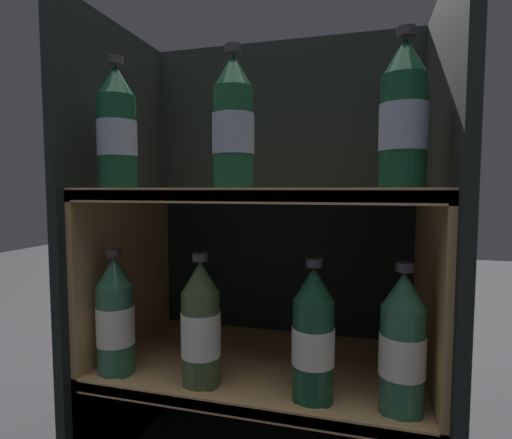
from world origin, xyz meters
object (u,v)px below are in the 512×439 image
(bottle_upper_front_2, at_px, (404,118))
(bottle_lower_front_2, at_px, (313,337))
(bottle_lower_front_1, at_px, (201,326))
(bottle_lower_front_3, at_px, (402,346))
(bottle_upper_front_1, at_px, (233,126))
(bottle_upper_front_0, at_px, (117,131))
(bottle_lower_front_0, at_px, (115,318))

(bottle_upper_front_2, distance_m, bottle_lower_front_2, 0.37)
(bottle_lower_front_1, height_order, bottle_lower_front_3, same)
(bottle_upper_front_2, xyz_separation_m, bottle_lower_front_3, (0.01, -0.00, -0.35))
(bottle_upper_front_2, xyz_separation_m, bottle_lower_front_1, (-0.33, 0.00, -0.35))
(bottle_upper_front_1, distance_m, bottle_lower_front_1, 0.36)
(bottle_upper_front_1, distance_m, bottle_upper_front_2, 0.27)
(bottle_upper_front_0, distance_m, bottle_upper_front_1, 0.22)
(bottle_upper_front_1, height_order, bottle_lower_front_2, bottle_upper_front_1)
(bottle_lower_front_0, xyz_separation_m, bottle_lower_front_2, (0.37, 0.00, 0.00))
(bottle_upper_front_2, bearing_deg, bottle_lower_front_2, 180.00)
(bottle_upper_front_0, bearing_deg, bottle_lower_front_0, 180.00)
(bottle_upper_front_0, bearing_deg, bottle_upper_front_2, 0.00)
(bottle_upper_front_2, bearing_deg, bottle_upper_front_1, -180.00)
(bottle_lower_front_0, relative_size, bottle_lower_front_2, 1.00)
(bottle_lower_front_3, bearing_deg, bottle_lower_front_1, 180.00)
(bottle_upper_front_1, bearing_deg, bottle_lower_front_2, 0.00)
(bottle_lower_front_0, distance_m, bottle_lower_front_3, 0.51)
(bottle_upper_front_0, bearing_deg, bottle_lower_front_3, 0.00)
(bottle_upper_front_2, height_order, bottle_lower_front_0, bottle_upper_front_2)
(bottle_lower_front_1, bearing_deg, bottle_upper_front_1, -0.00)
(bottle_upper_front_0, distance_m, bottle_lower_front_2, 0.50)
(bottle_upper_front_2, height_order, bottle_lower_front_1, bottle_upper_front_2)
(bottle_upper_front_1, distance_m, bottle_lower_front_2, 0.37)
(bottle_upper_front_0, xyz_separation_m, bottle_upper_front_1, (0.22, 0.00, -0.00))
(bottle_upper_front_2, bearing_deg, bottle_upper_front_0, -180.00)
(bottle_upper_front_0, bearing_deg, bottle_lower_front_2, 0.00)
(bottle_lower_front_3, bearing_deg, bottle_upper_front_1, 180.00)
(bottle_lower_front_1, height_order, bottle_lower_front_2, same)
(bottle_lower_front_1, xyz_separation_m, bottle_lower_front_3, (0.34, -0.00, 0.00))
(bottle_upper_front_0, xyz_separation_m, bottle_lower_front_1, (0.16, 0.00, -0.35))
(bottle_lower_front_1, relative_size, bottle_lower_front_2, 1.00)
(bottle_upper_front_0, height_order, bottle_lower_front_0, bottle_upper_front_0)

